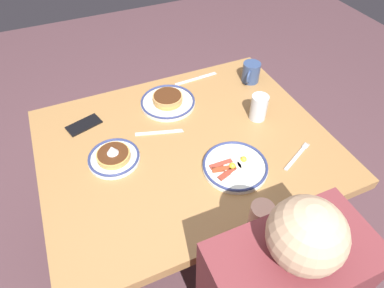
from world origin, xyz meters
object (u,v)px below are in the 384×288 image
at_px(coffee_mug, 251,72).
at_px(butter_knife, 196,79).
at_px(plate_near_main, 168,101).
at_px(plate_center_pancakes, 235,166).
at_px(cell_phone, 84,125).
at_px(plate_far_companion, 114,157).
at_px(drinking_glass, 259,108).
at_px(fork_far, 297,156).
at_px(fork_near, 160,132).

relative_size(coffee_mug, butter_knife, 0.44).
distance_m(plate_near_main, plate_center_pancakes, 0.47).
height_order(cell_phone, butter_knife, cell_phone).
relative_size(plate_near_main, plate_center_pancakes, 1.01).
relative_size(plate_far_companion, drinking_glass, 1.72).
height_order(plate_near_main, fork_far, plate_near_main).
distance_m(plate_near_main, butter_knife, 0.24).
bearing_deg(plate_near_main, cell_phone, -1.26).
distance_m(cell_phone, butter_knife, 0.60).
relative_size(plate_far_companion, fork_near, 1.01).
relative_size(cell_phone, fork_near, 0.72).
bearing_deg(fork_near, plate_center_pancakes, 123.62).
height_order(coffee_mug, fork_near, coffee_mug).
relative_size(coffee_mug, fork_near, 0.51).
bearing_deg(fork_far, cell_phone, -35.12).
bearing_deg(plate_far_companion, plate_center_pancakes, 151.31).
bearing_deg(plate_far_companion, fork_far, 157.82).
relative_size(fork_near, fork_far, 1.17).
distance_m(plate_center_pancakes, butter_knife, 0.60).
relative_size(cell_phone, fork_far, 0.84).
xyz_separation_m(plate_far_companion, butter_knife, (-0.51, -0.37, -0.02)).
bearing_deg(cell_phone, drinking_glass, 143.37).
bearing_deg(plate_near_main, coffee_mug, -178.68).
relative_size(plate_near_main, fork_near, 1.26).
bearing_deg(drinking_glass, butter_knife, -71.11).
distance_m(cell_phone, fork_far, 0.90).
height_order(drinking_glass, cell_phone, drinking_glass).
bearing_deg(plate_center_pancakes, drinking_glass, -136.62).
bearing_deg(plate_far_companion, fork_near, -161.18).
height_order(drinking_glass, butter_knife, drinking_glass).
distance_m(plate_center_pancakes, plate_far_companion, 0.47).
height_order(plate_center_pancakes, butter_knife, plate_center_pancakes).
bearing_deg(butter_knife, cell_phone, 11.82).
bearing_deg(fork_far, plate_far_companion, -22.18).
bearing_deg(fork_near, drinking_glass, 169.59).
bearing_deg(coffee_mug, plate_far_companion, 18.24).
bearing_deg(coffee_mug, fork_far, 80.09).
bearing_deg(plate_far_companion, coffee_mug, -161.76).
height_order(fork_far, butter_knife, same).
distance_m(fork_far, butter_knife, 0.66).
bearing_deg(drinking_glass, cell_phone, -19.54).
bearing_deg(fork_near, cell_phone, -31.50).
xyz_separation_m(plate_near_main, fork_near, (0.10, 0.17, -0.02)).
bearing_deg(butter_knife, plate_near_main, 33.14).
bearing_deg(plate_far_companion, cell_phone, -73.76).
xyz_separation_m(plate_near_main, cell_phone, (0.39, -0.01, -0.01)).
relative_size(drinking_glass, fork_far, 0.68).
xyz_separation_m(plate_far_companion, fork_near, (-0.21, -0.07, -0.02)).
distance_m(coffee_mug, cell_phone, 0.83).
bearing_deg(butter_knife, fork_near, 44.68).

